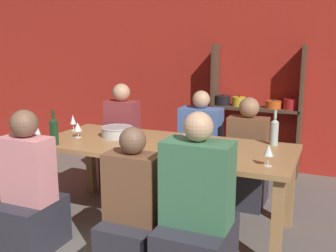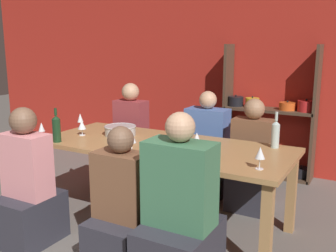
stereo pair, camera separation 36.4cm
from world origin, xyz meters
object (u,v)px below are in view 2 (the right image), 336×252
person_near_c (123,219)px  wine_glass_red_h (260,154)px  person_near_b (179,230)px  person_far_a (132,147)px  wine_glass_red_g (80,118)px  person_far_c (252,168)px  mixing_bowl (120,130)px  person_far_b (207,158)px  wine_glass_red_b (197,138)px  wine_glass_red_c (82,125)px  wine_glass_red_a (213,148)px  wine_glass_white_b (42,128)px  cell_phone (185,140)px  dining_table (163,153)px  wine_bottle_green (275,134)px  wine_glass_white_a (201,151)px  wine_glass_red_f (184,134)px  wine_glass_red_e (132,138)px  wine_glass_red_d (122,137)px  person_near_a (29,194)px  shelf_unit (269,131)px  wine_bottle_dark (57,128)px

person_near_c → wine_glass_red_h: bearing=31.3°
person_near_b → person_far_a: bearing=132.6°
wine_glass_red_g → person_far_c: size_ratio=0.14×
mixing_bowl → person_far_b: person_far_b is taller
wine_glass_red_b → wine_glass_red_c: 1.26m
wine_glass_red_a → wine_glass_red_h: 0.37m
wine_glass_white_b → cell_phone: size_ratio=1.13×
dining_table → wine_bottle_green: size_ratio=7.27×
dining_table → wine_glass_white_a: bearing=-36.6°
wine_glass_red_a → person_far_c: (-0.00, 1.06, -0.47)m
wine_glass_red_f → person_near_b: (0.40, -0.84, -0.45)m
wine_glass_red_g → wine_glass_red_e: bearing=-27.3°
wine_glass_red_d → wine_glass_red_e: wine_glass_red_e is taller
wine_bottle_green → wine_glass_white_b: wine_bottle_green is taller
person_near_a → person_far_c: person_near_a is taller
wine_glass_white_b → person_far_c: (1.69, 1.20, -0.48)m
wine_glass_red_b → wine_glass_red_d: (-0.57, -0.28, -0.00)m
person_near_c → wine_glass_red_e: bearing=115.0°
person_far_b → mixing_bowl: bearing=52.7°
mixing_bowl → person_near_a: bearing=-106.2°
shelf_unit → person_near_b: bearing=-87.1°
shelf_unit → mixing_bowl: shelf_unit is taller
shelf_unit → wine_bottle_dark: size_ratio=5.19×
dining_table → person_far_a: (-0.88, 0.78, -0.24)m
mixing_bowl → wine_glass_red_d: (0.35, -0.45, 0.06)m
person_far_b → wine_glass_red_b: bearing=108.3°
wine_bottle_green → person_near_a: person_near_a is taller
wine_bottle_green → wine_glass_white_a: (-0.36, -0.80, -0.01)m
mixing_bowl → person_near_b: 1.55m
shelf_unit → person_far_b: shelf_unit is taller
wine_glass_red_g → person_near_a: bearing=-73.7°
shelf_unit → dining_table: (-0.48, -1.88, 0.11)m
person_far_c → person_near_b: bearing=90.4°
person_near_a → person_near_c: (0.94, 0.05, -0.03)m
shelf_unit → wine_glass_red_h: bearing=-77.0°
wine_glass_white_a → person_near_c: bearing=-139.7°
wine_glass_red_a → wine_glass_red_f: wine_glass_red_f is taller
person_near_b → cell_phone: bearing=114.9°
wine_glass_red_g → person_near_a: size_ratio=0.14×
person_far_a → wine_glass_red_b: bearing=145.7°
person_far_c → wine_glass_red_f: bearing=63.9°
wine_glass_white_b → person_far_b: size_ratio=0.15×
wine_glass_red_c → person_near_b: bearing=-27.1°
wine_glass_red_h → wine_glass_red_e: bearing=-174.8°
shelf_unit → person_far_a: shelf_unit is taller
person_near_a → wine_glass_red_e: bearing=33.0°
wine_glass_red_h → person_near_c: 1.13m
wine_glass_red_a → person_far_c: bearing=90.1°
wine_bottle_green → wine_glass_red_b: size_ratio=1.93×
wine_glass_red_d → person_far_b: bearing=78.4°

